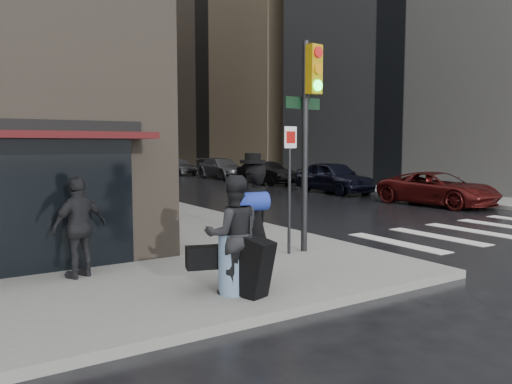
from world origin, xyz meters
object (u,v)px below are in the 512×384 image
parked_car_3 (222,168)px  parked_car_4 (179,166)px  man_overcoat (252,229)px  parked_car_1 (333,177)px  man_jeans (233,235)px  traffic_light (307,117)px  parked_car_2 (266,173)px  man_greycoat (79,227)px  fire_hydrant (169,213)px  parked_car_0 (438,189)px

parked_car_3 → parked_car_4: size_ratio=1.25×
man_overcoat → parked_car_1: size_ratio=0.47×
man_overcoat → parked_car_1: (12.74, 12.47, -0.28)m
man_jeans → traffic_light: (2.86, 1.76, 1.98)m
traffic_light → parked_car_1: size_ratio=0.95×
parked_car_1 → parked_car_2: bearing=91.6°
parked_car_3 → parked_car_4: parked_car_3 is taller
man_overcoat → traffic_light: (2.36, 1.54, 1.97)m
man_overcoat → parked_car_3: size_ratio=0.44×
man_overcoat → man_greycoat: man_overcoat is taller
fire_hydrant → traffic_light: bearing=-78.9°
man_greycoat → traffic_light: 5.09m
man_jeans → parked_car_0: man_jeans is taller
man_overcoat → man_greycoat: 3.07m
man_jeans → fire_hydrant: 7.23m
fire_hydrant → parked_car_3: 21.78m
man_jeans → parked_car_0: bearing=-136.8°
man_greycoat → parked_car_4: (14.83, 29.28, -0.35)m
parked_car_4 → man_jeans: bearing=-113.0°
traffic_light → fire_hydrant: 5.90m
man_jeans → parked_car_3: 28.72m
man_greycoat → parked_car_3: 27.70m
parked_car_3 → parked_car_4: 6.32m
man_overcoat → parked_car_4: size_ratio=0.55×
man_jeans → man_greycoat: size_ratio=1.04×
traffic_light → parked_car_0: (10.48, 4.64, -2.38)m
man_overcoat → traffic_light: bearing=-164.2°
man_jeans → parked_car_2: man_jeans is taller
man_greycoat → fire_hydrant: (3.62, 4.69, -0.56)m
man_greycoat → parked_car_2: man_greycoat is taller
fire_hydrant → parked_car_1: bearing=26.6°
man_overcoat → parked_car_2: 22.71m
man_jeans → parked_car_4: 34.15m
parked_car_1 → parked_car_4: size_ratio=1.17×
traffic_light → parked_car_4: traffic_light is taller
man_jeans → man_overcoat: bearing=-138.5°
parked_car_3 → man_greycoat: bearing=-125.3°
parked_car_1 → man_greycoat: bearing=-143.1°
man_overcoat → traffic_light: size_ratio=0.49×
man_greycoat → parked_car_2: bearing=-153.2°
parked_car_1 → parked_car_4: 18.86m
man_overcoat → fire_hydrant: man_overcoat is taller
man_overcoat → parked_car_2: size_ratio=0.52×
man_greycoat → parked_car_0: man_greycoat is taller
man_greycoat → traffic_light: bearing=152.6°
man_overcoat → parked_car_4: 33.75m
parked_car_2 → parked_car_4: (-0.26, 12.57, -0.01)m
fire_hydrant → parked_car_4: parked_car_4 is taller
fire_hydrant → parked_car_4: 27.02m
parked_car_0 → parked_car_3: size_ratio=0.96×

